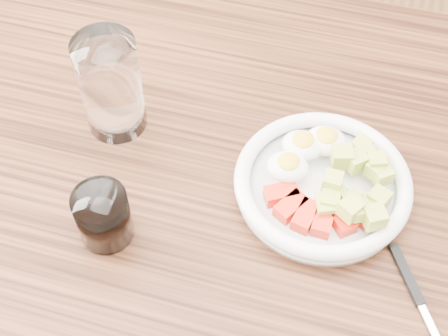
# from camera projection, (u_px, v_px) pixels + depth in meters

# --- Properties ---
(dining_table) EXTENTS (1.50, 0.90, 0.77)m
(dining_table) POSITION_uv_depth(u_px,v_px,m) (229.00, 227.00, 0.93)
(dining_table) COLOR brown
(dining_table) RESTS_ON ground
(bowl) EXTENTS (0.24, 0.24, 0.06)m
(bowl) POSITION_uv_depth(u_px,v_px,m) (323.00, 182.00, 0.83)
(bowl) COLOR white
(bowl) RESTS_ON dining_table
(fork) EXTENTS (0.10, 0.16, 0.01)m
(fork) POSITION_uv_depth(u_px,v_px,m) (414.00, 292.00, 0.75)
(fork) COLOR black
(fork) RESTS_ON dining_table
(water_glass) EXTENTS (0.09, 0.09, 0.15)m
(water_glass) POSITION_uv_depth(u_px,v_px,m) (111.00, 86.00, 0.85)
(water_glass) COLOR white
(water_glass) RESTS_ON dining_table
(coffee_glass) EXTENTS (0.07, 0.07, 0.08)m
(coffee_glass) POSITION_uv_depth(u_px,v_px,m) (103.00, 216.00, 0.77)
(coffee_glass) COLOR white
(coffee_glass) RESTS_ON dining_table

